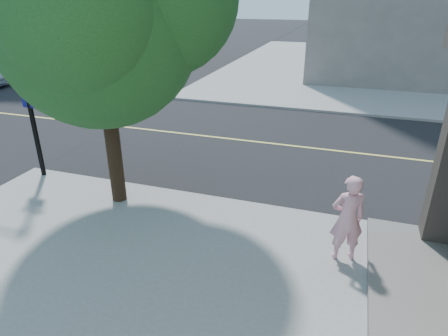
% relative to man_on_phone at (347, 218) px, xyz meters
% --- Properties ---
extents(ground, '(140.00, 140.00, 0.00)m').
position_rel_man_on_phone_xyz_m(ground, '(-7.92, 1.60, -1.01)').
color(ground, black).
rests_on(ground, ground).
extents(road_ew, '(140.00, 9.00, 0.01)m').
position_rel_man_on_phone_xyz_m(road_ew, '(-7.92, 6.10, -1.00)').
color(road_ew, black).
rests_on(road_ew, ground).
extents(sidewalk_nw, '(26.00, 25.00, 0.12)m').
position_rel_man_on_phone_xyz_m(sidewalk_nw, '(-30.92, 23.10, -0.95)').
color(sidewalk_nw, gray).
rests_on(sidewalk_nw, ground).
extents(sidewalk_ne, '(29.00, 25.00, 0.12)m').
position_rel_man_on_phone_xyz_m(sidewalk_ne, '(5.58, 23.10, -0.95)').
color(sidewalk_ne, gray).
rests_on(sidewalk_ne, ground).
extents(man_on_phone, '(0.76, 0.62, 1.78)m').
position_rel_man_on_phone_xyz_m(man_on_phone, '(0.00, 0.00, 0.00)').
color(man_on_phone, '#DC9BB0').
rests_on(man_on_phone, sidewalk_se).
extents(street_tree, '(5.39, 4.90, 7.16)m').
position_rel_man_on_phone_xyz_m(street_tree, '(-5.35, 0.73, 3.73)').
color(street_tree, black).
rests_on(street_tree, sidewalk_se).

